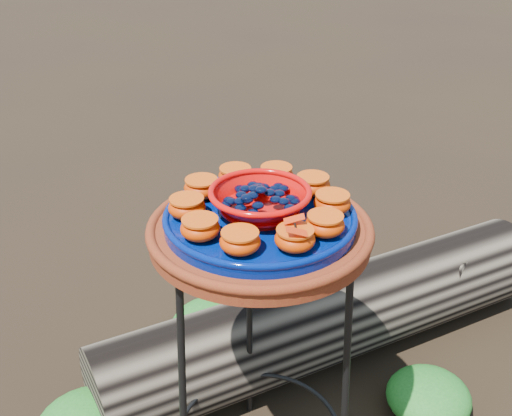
{
  "coord_description": "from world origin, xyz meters",
  "views": [
    {
      "loc": [
        -0.15,
        -1.13,
        1.39
      ],
      "look_at": [
        -0.01,
        0.0,
        0.78
      ],
      "focal_mm": 45.0,
      "sensor_mm": 36.0,
      "label": 1
    }
  ],
  "objects": [
    {
      "name": "orange_half_2",
      "position": [
        0.15,
        -0.01,
        0.78
      ],
      "size": [
        0.08,
        0.08,
        0.04
      ],
      "primitive_type": "ellipsoid",
      "color": "#B21802",
      "rests_on": "cobalt_plate"
    },
    {
      "name": "butterfly",
      "position": [
        0.05,
        -0.14,
        0.81
      ],
      "size": [
        0.09,
        0.06,
        0.01
      ],
      "primitive_type": null,
      "rotation": [
        0.0,
        0.0,
        -0.08
      ],
      "color": "red",
      "rests_on": "orange_half_0"
    },
    {
      "name": "foliage_right",
      "position": [
        0.5,
        0.15,
        0.06
      ],
      "size": [
        0.24,
        0.24,
        0.12
      ],
      "primitive_type": "ellipsoid",
      "color": "#1B661C",
      "rests_on": "ground"
    },
    {
      "name": "plant_stand",
      "position": [
        0.0,
        0.0,
        0.35
      ],
      "size": [
        0.44,
        0.44,
        0.7
      ],
      "primitive_type": null,
      "color": "black",
      "rests_on": "ground"
    },
    {
      "name": "glass_gems",
      "position": [
        0.0,
        0.0,
        0.83
      ],
      "size": [
        0.15,
        0.15,
        0.03
      ],
      "primitive_type": null,
      "color": "black",
      "rests_on": "red_bowl"
    },
    {
      "name": "orange_half_7",
      "position": [
        -0.15,
        0.01,
        0.78
      ],
      "size": [
        0.08,
        0.08,
        0.04
      ],
      "primitive_type": "ellipsoid",
      "color": "#B21802",
      "rests_on": "cobalt_plate"
    },
    {
      "name": "driftwood_log",
      "position": [
        0.28,
        0.44,
        0.14
      ],
      "size": [
        1.54,
        0.9,
        0.28
      ],
      "primitive_type": null,
      "rotation": [
        0.0,
        0.0,
        0.36
      ],
      "color": "black",
      "rests_on": "ground"
    },
    {
      "name": "orange_half_8",
      "position": [
        -0.12,
        -0.08,
        0.78
      ],
      "size": [
        0.08,
        0.08,
        0.04
      ],
      "primitive_type": "ellipsoid",
      "color": "#B21802",
      "rests_on": "cobalt_plate"
    },
    {
      "name": "orange_half_0",
      "position": [
        0.05,
        -0.14,
        0.78
      ],
      "size": [
        0.08,
        0.08,
        0.04
      ],
      "primitive_type": "ellipsoid",
      "color": "#B21802",
      "rests_on": "cobalt_plate"
    },
    {
      "name": "cobalt_plate",
      "position": [
        0.0,
        0.0,
        0.75
      ],
      "size": [
        0.39,
        0.39,
        0.03
      ],
      "primitive_type": "cylinder",
      "color": "#000E4A",
      "rests_on": "terracotta_saucer"
    },
    {
      "name": "foliage_back",
      "position": [
        -0.08,
        0.53,
        0.07
      ],
      "size": [
        0.28,
        0.28,
        0.14
      ],
      "primitive_type": "ellipsoid",
      "color": "#1B661C",
      "rests_on": "ground"
    },
    {
      "name": "orange_half_5",
      "position": [
        -0.04,
        0.14,
        0.78
      ],
      "size": [
        0.08,
        0.08,
        0.04
      ],
      "primitive_type": "ellipsoid",
      "color": "#B21802",
      "rests_on": "cobalt_plate"
    },
    {
      "name": "red_bowl",
      "position": [
        0.0,
        0.0,
        0.79
      ],
      "size": [
        0.2,
        0.2,
        0.05
      ],
      "primitive_type": null,
      "color": "red",
      "rests_on": "cobalt_plate"
    },
    {
      "name": "orange_half_1",
      "position": [
        0.11,
        -0.09,
        0.78
      ],
      "size": [
        0.08,
        0.08,
        0.04
      ],
      "primitive_type": "ellipsoid",
      "color": "#B21802",
      "rests_on": "cobalt_plate"
    },
    {
      "name": "orange_half_3",
      "position": [
        0.12,
        0.08,
        0.78
      ],
      "size": [
        0.08,
        0.08,
        0.04
      ],
      "primitive_type": "ellipsoid",
      "color": "#B21802",
      "rests_on": "cobalt_plate"
    },
    {
      "name": "orange_half_9",
      "position": [
        -0.05,
        -0.14,
        0.78
      ],
      "size": [
        0.08,
        0.08,
        0.04
      ],
      "primitive_type": "ellipsoid",
      "color": "#B21802",
      "rests_on": "cobalt_plate"
    },
    {
      "name": "orange_half_4",
      "position": [
        0.05,
        0.14,
        0.78
      ],
      "size": [
        0.08,
        0.08,
        0.04
      ],
      "primitive_type": "ellipsoid",
      "color": "#B21802",
      "rests_on": "cobalt_plate"
    },
    {
      "name": "orange_half_6",
      "position": [
        -0.11,
        0.09,
        0.78
      ],
      "size": [
        0.08,
        0.08,
        0.04
      ],
      "primitive_type": "ellipsoid",
      "color": "#B21802",
      "rests_on": "cobalt_plate"
    },
    {
      "name": "terracotta_saucer",
      "position": [
        0.0,
        0.0,
        0.72
      ],
      "size": [
        0.46,
        0.46,
        0.04
      ],
      "primitive_type": "cylinder",
      "color": "maroon",
      "rests_on": "plant_stand"
    }
  ]
}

